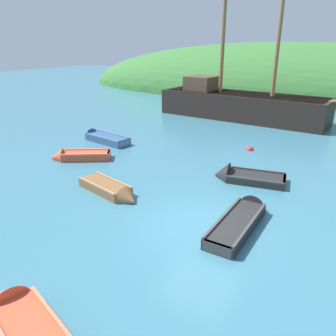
{
  "coord_description": "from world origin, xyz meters",
  "views": [
    {
      "loc": [
        3.65,
        -8.68,
        5.58
      ],
      "look_at": [
        -3.38,
        3.76,
        0.11
      ],
      "focal_mm": 35.17,
      "sensor_mm": 36.0,
      "label": 1
    }
  ],
  "objects": [
    {
      "name": "rowboat_far",
      "position": [
        -4.04,
        0.43,
        0.11
      ],
      "size": [
        3.13,
        1.59,
        0.86
      ],
      "rotation": [
        0.0,
        0.0,
        6.04
      ],
      "color": "brown",
      "rests_on": "ground"
    },
    {
      "name": "rowboat_portside",
      "position": [
        -8.12,
        2.85,
        0.13
      ],
      "size": [
        3.0,
        2.34,
        0.88
      ],
      "rotation": [
        0.0,
        0.0,
        3.7
      ],
      "color": "#C64C2D",
      "rests_on": "ground"
    },
    {
      "name": "rowboat_outer_right",
      "position": [
        -0.0,
        4.34,
        0.09
      ],
      "size": [
        3.14,
        1.69,
        1.2
      ],
      "rotation": [
        0.0,
        0.0,
        3.3
      ],
      "color": "black",
      "rests_on": "ground"
    },
    {
      "name": "ground_plane",
      "position": [
        0.0,
        0.0,
        0.0
      ],
      "size": [
        120.0,
        120.0,
        0.0
      ],
      "primitive_type": "plane",
      "color": "teal"
    },
    {
      "name": "rowboat_outer_left",
      "position": [
        -1.46,
        -5.63,
        0.1
      ],
      "size": [
        3.43,
        1.94,
        0.97
      ],
      "rotation": [
        0.0,
        0.0,
        2.83
      ],
      "color": "#C64C2D",
      "rests_on": "ground"
    },
    {
      "name": "rowboat_near_dock",
      "position": [
        -9.26,
        6.05,
        0.14
      ],
      "size": [
        3.8,
        1.63,
        0.96
      ],
      "rotation": [
        0.0,
        0.0,
        2.96
      ],
      "color": "#335175",
      "rests_on": "ground"
    },
    {
      "name": "rowboat_center",
      "position": [
        1.1,
        0.82,
        0.12
      ],
      "size": [
        1.08,
        3.88,
        0.93
      ],
      "rotation": [
        0.0,
        0.0,
        1.54
      ],
      "color": "black",
      "rests_on": "ground"
    },
    {
      "name": "shore_hill",
      "position": [
        -4.19,
        32.34,
        0.0
      ],
      "size": [
        53.16,
        18.83,
        11.35
      ],
      "primitive_type": "ellipsoid",
      "color": "#387033",
      "rests_on": "ground"
    },
    {
      "name": "buoy_red",
      "position": [
        -0.94,
        8.69,
        0.0
      ],
      "size": [
        0.41,
        0.41,
        0.41
      ],
      "primitive_type": "sphere",
      "color": "red",
      "rests_on": "ground"
    },
    {
      "name": "sailing_ship",
      "position": [
        -4.08,
        16.38,
        0.76
      ],
      "size": [
        15.5,
        4.72,
        13.14
      ],
      "rotation": [
        0.0,
        0.0,
        -0.09
      ],
      "color": "black",
      "rests_on": "ground"
    }
  ]
}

